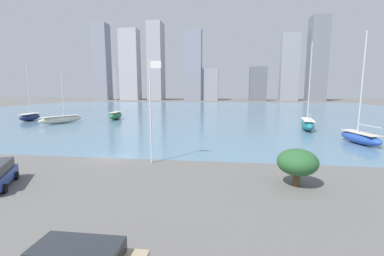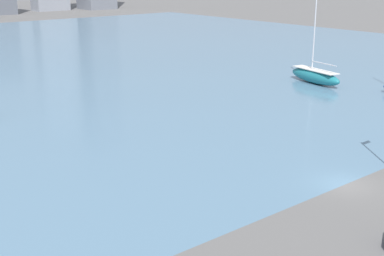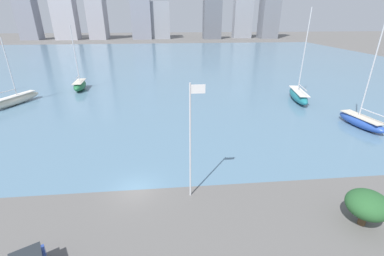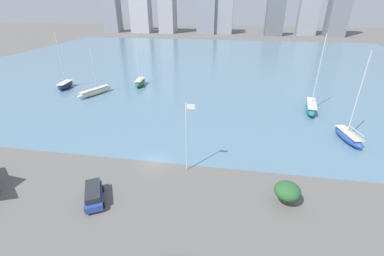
# 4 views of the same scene
# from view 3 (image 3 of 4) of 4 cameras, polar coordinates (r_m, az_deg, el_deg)

# --- Properties ---
(ground_plane) EXTENTS (500.00, 500.00, 0.00)m
(ground_plane) POSITION_cam_3_polar(r_m,az_deg,el_deg) (25.28, -12.43, -13.29)
(ground_plane) COLOR #605E5B
(harbor_water) EXTENTS (180.00, 140.00, 0.00)m
(harbor_water) POSITION_cam_3_polar(r_m,az_deg,el_deg) (91.39, -7.83, 14.03)
(harbor_water) COLOR slate
(harbor_water) RESTS_ON ground_plane
(flag_pole) EXTENTS (1.24, 0.14, 10.37)m
(flag_pole) POSITION_cam_3_polar(r_m,az_deg,el_deg) (21.10, -0.22, -2.49)
(flag_pole) COLOR silver
(flag_pole) RESTS_ON ground_plane
(yard_shrub) EXTENTS (3.06, 3.06, 2.93)m
(yard_shrub) POSITION_cam_3_polar(r_m,az_deg,el_deg) (24.16, 34.43, -13.89)
(yard_shrub) COLOR #4C3823
(yard_shrub) RESTS_ON ground_plane
(sailboat_teal) EXTENTS (4.03, 9.97, 16.35)m
(sailboat_teal) POSITION_cam_3_polar(r_m,az_deg,el_deg) (53.22, 22.54, 6.75)
(sailboat_teal) COLOR #1E757F
(sailboat_teal) RESTS_ON harbor_water
(sailboat_blue) EXTENTS (3.54, 7.86, 15.35)m
(sailboat_blue) POSITION_cam_3_polar(r_m,az_deg,el_deg) (44.69, 33.46, 1.33)
(sailboat_blue) COLOR #284CA8
(sailboat_blue) RESTS_ON harbor_water
(sailboat_cream) EXTENTS (5.81, 10.18, 11.65)m
(sailboat_cream) POSITION_cam_3_polar(r_m,az_deg,el_deg) (57.03, -34.81, 5.14)
(sailboat_cream) COLOR beige
(sailboat_cream) RESTS_ON harbor_water
(sailboat_green) EXTENTS (2.74, 6.99, 13.26)m
(sailboat_green) POSITION_cam_3_polar(r_m,az_deg,el_deg) (61.90, -23.66, 8.73)
(sailboat_green) COLOR #236B3D
(sailboat_green) RESTS_ON harbor_water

